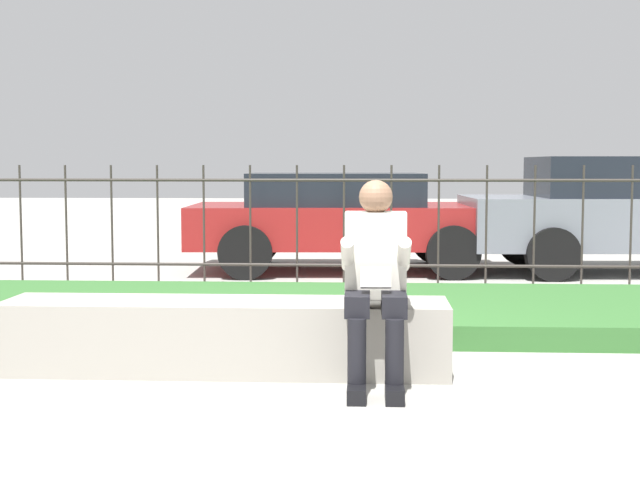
% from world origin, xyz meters
% --- Properties ---
extents(ground_plane, '(60.00, 60.00, 0.00)m').
position_xyz_m(ground_plane, '(0.00, 0.00, 0.00)').
color(ground_plane, '#9E9B93').
extents(stone_bench, '(2.93, 0.59, 0.47)m').
position_xyz_m(stone_bench, '(-0.17, 0.00, 0.21)').
color(stone_bench, gray).
rests_on(stone_bench, ground_plane).
extents(person_seated_reader, '(0.42, 0.73, 1.27)m').
position_xyz_m(person_seated_reader, '(0.82, -0.33, 0.70)').
color(person_seated_reader, black).
rests_on(person_seated_reader, ground_plane).
extents(grass_berm, '(9.67, 2.39, 0.19)m').
position_xyz_m(grass_berm, '(0.00, 1.89, 0.09)').
color(grass_berm, '#33662D').
rests_on(grass_berm, ground_plane).
extents(iron_fence, '(7.67, 0.03, 1.36)m').
position_xyz_m(iron_fence, '(-0.00, 3.87, 0.71)').
color(iron_fence, '#332D28').
rests_on(iron_fence, ground_plane).
extents(car_parked_center, '(4.07, 2.15, 1.26)m').
position_xyz_m(car_parked_center, '(0.47, 5.66, 0.69)').
color(car_parked_center, maroon).
rests_on(car_parked_center, ground_plane).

